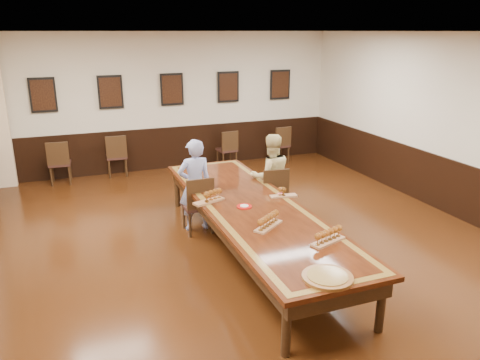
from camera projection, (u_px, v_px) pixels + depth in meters
name	position (u px, v px, depth m)	size (l,w,h in m)	color
floor	(252.00, 252.00, 7.11)	(8.00, 10.00, 0.02)	black
ceiling	(254.00, 31.00, 6.13)	(8.00, 10.00, 0.02)	white
wall_back	(172.00, 102.00, 11.07)	(8.00, 0.02, 3.20)	beige
wall_right	(469.00, 129.00, 7.99)	(0.02, 10.00, 3.20)	beige
chair_man	(197.00, 204.00, 7.70)	(0.46, 0.50, 0.97)	#321B16
chair_woman	(272.00, 193.00, 8.21)	(0.46, 0.50, 0.97)	#321B16
spare_chair_a	(60.00, 162.00, 10.17)	(0.45, 0.49, 0.96)	#321B16
spare_chair_b	(116.00, 155.00, 10.73)	(0.45, 0.50, 0.97)	#321B16
spare_chair_c	(227.00, 148.00, 11.45)	(0.43, 0.47, 0.91)	#321B16
spare_chair_d	(279.00, 144.00, 11.86)	(0.44, 0.48, 0.93)	#321B16
person_man	(195.00, 185.00, 7.71)	(0.57, 0.37, 1.56)	#4655AF
person_woman	(271.00, 176.00, 8.22)	(0.76, 0.59, 1.52)	beige
pink_phone	(281.00, 195.00, 7.32)	(0.07, 0.15, 0.01)	#DD496D
wainscoting	(252.00, 222.00, 6.95)	(8.00, 10.00, 1.00)	black
conference_table	(252.00, 215.00, 6.92)	(1.40, 5.00, 0.76)	black
posters	(172.00, 89.00, 10.92)	(6.14, 0.04, 0.74)	black
flight_a	(210.00, 197.00, 7.00)	(0.52, 0.30, 0.19)	#91613C
flight_b	(283.00, 192.00, 7.23)	(0.44, 0.18, 0.16)	#91613C
flight_c	(268.00, 221.00, 6.09)	(0.49, 0.41, 0.19)	#91613C
flight_d	(328.00, 236.00, 5.65)	(0.51, 0.30, 0.18)	#91613C
red_plate_grp	(244.00, 207.00, 6.81)	(0.22, 0.22, 0.03)	#AF100B
carved_platter	(327.00, 277.00, 4.85)	(0.55, 0.55, 0.04)	#5C3312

